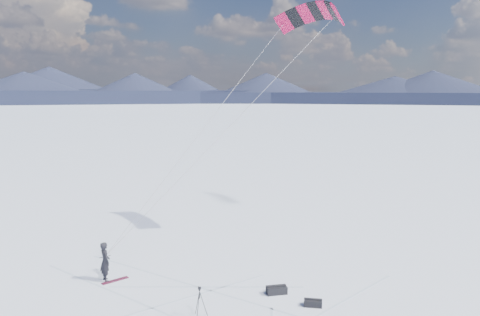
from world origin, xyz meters
name	(u,v)px	position (x,y,z in m)	size (l,w,h in m)	color
ground	(194,311)	(0.00, 0.00, 0.00)	(1800.00, 1800.00, 0.00)	white
horizon_hills	(192,204)	(0.00, 0.00, 4.66)	(704.84, 706.81, 10.53)	black
snow_tracks	(201,310)	(0.33, 0.01, 0.00)	(17.62, 10.25, 0.01)	silver
snowkiter	(106,281)	(-3.22, 4.57, 0.00)	(0.71, 0.47, 1.96)	black
snowboard	(115,280)	(-2.80, 4.40, 0.02)	(1.35, 0.25, 0.04)	maroon
tripod	(200,298)	(0.11, -0.55, 0.82)	(0.55, 0.58, 1.29)	black
gear_bag_a	(277,290)	(4.00, 0.32, 0.18)	(0.99, 0.58, 0.42)	black
gear_bag_b	(313,303)	(4.94, -1.36, 0.15)	(0.86, 0.72, 0.35)	black
power_kite	(311,16)	(9.80, 8.19, 13.70)	(14.34, 6.30, 13.37)	#C30F44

